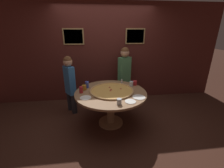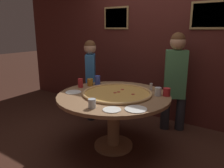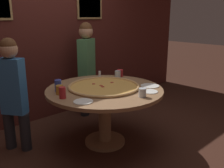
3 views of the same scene
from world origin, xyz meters
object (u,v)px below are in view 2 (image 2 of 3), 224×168
(dining_table, at_px, (114,105))
(condiment_shaker, at_px, (151,87))
(drink_cup_centre_back, at_px, (167,92))
(drink_cup_far_right, at_px, (92,103))
(diner_far_left, at_px, (91,75))
(diner_side_right, at_px, (175,76))
(drink_cup_by_shaker, at_px, (98,80))
(white_plate_left_side, at_px, (73,92))
(giant_pizza, at_px, (117,93))
(drink_cup_front_edge, at_px, (90,82))
(white_plate_near_front, at_px, (136,109))
(drink_cup_near_right, at_px, (80,83))
(white_plate_beside_cup, at_px, (112,110))
(drink_cup_near_left, at_px, (158,92))

(dining_table, relative_size, condiment_shaker, 14.91)
(drink_cup_centre_back, bearing_deg, drink_cup_far_right, -120.36)
(condiment_shaker, relative_size, diner_far_left, 0.07)
(diner_side_right, bearing_deg, drink_cup_far_right, 49.78)
(drink_cup_by_shaker, xyz_separation_m, white_plate_left_side, (-0.01, -0.51, -0.07))
(dining_table, height_order, diner_far_left, diner_far_left)
(diner_side_right, bearing_deg, diner_far_left, -11.15)
(giant_pizza, relative_size, drink_cup_by_shaker, 6.48)
(drink_cup_centre_back, relative_size, drink_cup_front_edge, 0.96)
(dining_table, relative_size, diner_side_right, 0.96)
(giant_pizza, relative_size, white_plate_left_side, 4.33)
(drink_cup_by_shaker, bearing_deg, drink_cup_far_right, -55.56)
(giant_pizza, height_order, white_plate_near_front, giant_pizza)
(drink_cup_near_right, height_order, white_plate_beside_cup, drink_cup_near_right)
(drink_cup_by_shaker, relative_size, white_plate_near_front, 0.58)
(dining_table, bearing_deg, drink_cup_near_left, 28.99)
(drink_cup_near_left, height_order, drink_cup_near_right, drink_cup_near_right)
(drink_cup_centre_back, bearing_deg, condiment_shaker, 152.77)
(drink_cup_near_left, distance_m, white_plate_left_side, 1.10)
(white_plate_beside_cup, distance_m, diner_side_right, 1.47)
(drink_cup_centre_back, height_order, diner_side_right, diner_side_right)
(drink_cup_far_right, bearing_deg, diner_far_left, 130.07)
(white_plate_left_side, height_order, diner_side_right, diner_side_right)
(drink_cup_near_left, bearing_deg, drink_cup_near_right, -167.07)
(giant_pizza, relative_size, condiment_shaker, 9.27)
(diner_side_right, bearing_deg, drink_cup_by_shaker, 10.15)
(drink_cup_near_right, bearing_deg, drink_cup_front_edge, 69.71)
(drink_cup_near_left, bearing_deg, diner_side_right, 91.45)
(dining_table, bearing_deg, drink_cup_near_right, 177.62)
(giant_pizza, bearing_deg, diner_side_right, 64.49)
(giant_pizza, height_order, drink_cup_centre_back, drink_cup_centre_back)
(drink_cup_by_shaker, bearing_deg, white_plate_beside_cup, -44.32)
(giant_pizza, relative_size, drink_cup_front_edge, 8.61)
(giant_pizza, bearing_deg, drink_cup_by_shaker, 154.42)
(dining_table, relative_size, drink_cup_far_right, 14.42)
(white_plate_beside_cup, bearing_deg, drink_cup_centre_back, 69.87)
(drink_cup_front_edge, bearing_deg, drink_cup_centre_back, 7.44)
(drink_cup_centre_back, distance_m, white_plate_left_side, 1.21)
(drink_cup_front_edge, xyz_separation_m, diner_far_left, (-0.36, 0.45, -0.01))
(drink_cup_by_shaker, distance_m, white_plate_left_side, 0.51)
(drink_cup_near_right, distance_m, diner_side_right, 1.43)
(white_plate_left_side, bearing_deg, drink_cup_far_right, -28.67)
(drink_cup_far_right, height_order, white_plate_near_front, drink_cup_far_right)
(white_plate_left_side, distance_m, condiment_shaker, 1.06)
(white_plate_near_front, relative_size, diner_far_left, 0.17)
(drink_cup_far_right, distance_m, condiment_shaker, 1.02)
(dining_table, relative_size, drink_cup_by_shaker, 10.42)
(drink_cup_by_shaker, relative_size, diner_far_left, 0.10)
(diner_far_left, bearing_deg, dining_table, -159.76)
(drink_cup_front_edge, xyz_separation_m, condiment_shaker, (0.84, 0.29, -0.00))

